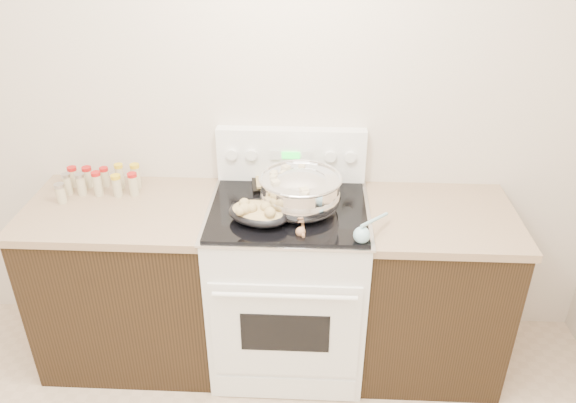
{
  "coord_description": "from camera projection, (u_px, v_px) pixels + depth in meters",
  "views": [
    {
      "loc": [
        0.46,
        -0.91,
        2.28
      ],
      "look_at": [
        0.35,
        1.37,
        1.0
      ],
      "focal_mm": 35.0,
      "sensor_mm": 36.0,
      "label": 1
    }
  ],
  "objects": [
    {
      "name": "room_shell",
      "position": [
        75.0,
        226.0,
        1.1
      ],
      "size": [
        4.1,
        3.6,
        2.75
      ],
      "color": "beige",
      "rests_on": "ground"
    },
    {
      "name": "counter_left",
      "position": [
        132.0,
        281.0,
        2.97
      ],
      "size": [
        0.93,
        0.67,
        0.92
      ],
      "color": "black",
      "rests_on": "ground"
    },
    {
      "name": "counter_right",
      "position": [
        429.0,
        290.0,
        2.9
      ],
      "size": [
        0.73,
        0.67,
        0.92
      ],
      "color": "black",
      "rests_on": "ground"
    },
    {
      "name": "kitchen_range",
      "position": [
        289.0,
        282.0,
        2.92
      ],
      "size": [
        0.78,
        0.73,
        1.22
      ],
      "color": "white",
      "rests_on": "ground"
    },
    {
      "name": "mixing_bowl",
      "position": [
        300.0,
        193.0,
        2.62
      ],
      "size": [
        0.44,
        0.44,
        0.23
      ],
      "color": "silver",
      "rests_on": "kitchen_range"
    },
    {
      "name": "roasting_pan",
      "position": [
        258.0,
        212.0,
        2.54
      ],
      "size": [
        0.34,
        0.29,
        0.11
      ],
      "color": "black",
      "rests_on": "kitchen_range"
    },
    {
      "name": "baking_sheet",
      "position": [
        290.0,
        177.0,
        2.92
      ],
      "size": [
        0.44,
        0.34,
        0.06
      ],
      "color": "black",
      "rests_on": "kitchen_range"
    },
    {
      "name": "wooden_spoon",
      "position": [
        301.0,
        227.0,
        2.51
      ],
      "size": [
        0.04,
        0.29,
        0.04
      ],
      "color": "#A6714B",
      "rests_on": "kitchen_range"
    },
    {
      "name": "blue_ladle",
      "position": [
        363.0,
        233.0,
        2.43
      ],
      "size": [
        0.17,
        0.23,
        0.09
      ],
      "color": "#8BBDCF",
      "rests_on": "kitchen_range"
    },
    {
      "name": "spice_jars",
      "position": [
        100.0,
        181.0,
        2.84
      ],
      "size": [
        0.39,
        0.24,
        0.13
      ],
      "color": "#BFB28C",
      "rests_on": "counter_left"
    }
  ]
}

